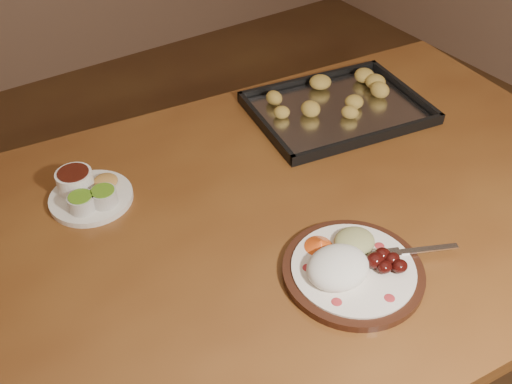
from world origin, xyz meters
TOP-DOWN VIEW (x-y plane):
  - ground at (0.00, 0.00)m, footprint 4.00×4.00m
  - dining_table at (-0.07, -0.18)m, footprint 1.59×1.06m
  - dinner_plate at (-0.05, -0.38)m, footprint 0.31×0.24m
  - condiment_saucer at (-0.35, 0.06)m, footprint 0.16×0.16m
  - baking_tray at (0.26, 0.02)m, footprint 0.44×0.36m

SIDE VIEW (x-z plane):
  - ground at x=0.00m, z-range 0.00..0.00m
  - dining_table at x=-0.07m, z-range 0.28..1.03m
  - baking_tray at x=0.26m, z-range 0.74..0.78m
  - dinner_plate at x=-0.05m, z-range 0.74..0.80m
  - condiment_saucer at x=-0.35m, z-range 0.74..0.80m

